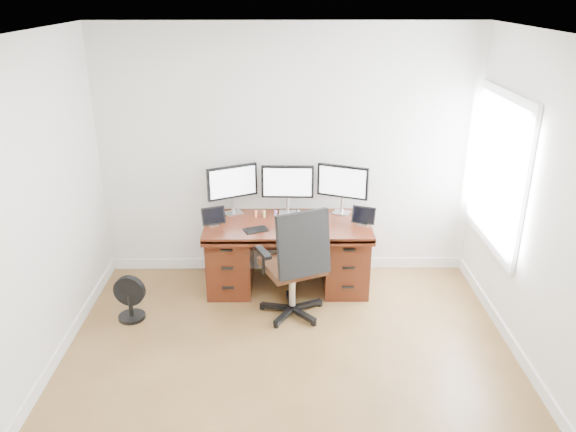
{
  "coord_description": "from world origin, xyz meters",
  "views": [
    {
      "loc": [
        -0.04,
        -3.51,
        3.01
      ],
      "look_at": [
        0.0,
        1.5,
        0.95
      ],
      "focal_mm": 35.0,
      "sensor_mm": 36.0,
      "label": 1
    }
  ],
  "objects_px": {
    "floor_fan": "(130,299)",
    "office_chair": "(295,281)",
    "monitor_center": "(288,183)",
    "desk": "(288,252)",
    "keyboard": "(293,228)"
  },
  "relations": [
    {
      "from": "desk",
      "to": "keyboard",
      "type": "height_order",
      "value": "keyboard"
    },
    {
      "from": "desk",
      "to": "office_chair",
      "type": "distance_m",
      "value": 0.6
    },
    {
      "from": "floor_fan",
      "to": "monitor_center",
      "type": "distance_m",
      "value": 1.96
    },
    {
      "from": "office_chair",
      "to": "keyboard",
      "type": "relative_size",
      "value": 4.52
    },
    {
      "from": "desk",
      "to": "floor_fan",
      "type": "xyz_separation_m",
      "value": [
        -1.53,
        -0.64,
        -0.18
      ]
    },
    {
      "from": "monitor_center",
      "to": "office_chair",
      "type": "bearing_deg",
      "value": -83.82
    },
    {
      "from": "office_chair",
      "to": "monitor_center",
      "type": "bearing_deg",
      "value": 70.54
    },
    {
      "from": "monitor_center",
      "to": "keyboard",
      "type": "relative_size",
      "value": 2.16
    },
    {
      "from": "floor_fan",
      "to": "office_chair",
      "type": "bearing_deg",
      "value": 9.32
    },
    {
      "from": "floor_fan",
      "to": "keyboard",
      "type": "relative_size",
      "value": 1.76
    },
    {
      "from": "office_chair",
      "to": "keyboard",
      "type": "xyz_separation_m",
      "value": [
        -0.01,
        0.41,
        0.38
      ]
    },
    {
      "from": "monitor_center",
      "to": "keyboard",
      "type": "bearing_deg",
      "value": -81.46
    },
    {
      "from": "desk",
      "to": "monitor_center",
      "type": "distance_m",
      "value": 0.72
    },
    {
      "from": "office_chair",
      "to": "floor_fan",
      "type": "bearing_deg",
      "value": 157.72
    },
    {
      "from": "office_chair",
      "to": "keyboard",
      "type": "height_order",
      "value": "office_chair"
    }
  ]
}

